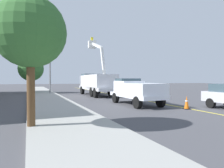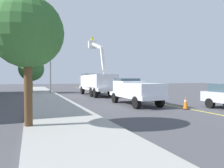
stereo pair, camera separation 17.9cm
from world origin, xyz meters
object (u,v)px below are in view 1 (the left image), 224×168
object	(u,v)px
utility_bucket_truck	(97,82)
traffic_cone_mid_rear	(99,90)
service_pickup_truck	(136,90)
traffic_cone_mid_front	(130,94)
passing_minivan	(111,85)
traffic_signal_mast	(52,51)
traffic_cone_leading	(187,103)

from	to	relation	value
utility_bucket_truck	traffic_cone_mid_rear	size ratio (longest dim) A/B	9.88
service_pickup_truck	traffic_cone_mid_front	world-z (taller)	service_pickup_truck
utility_bucket_truck	traffic_cone_mid_front	xyz separation A→B (m)	(-4.44, -2.71, -1.19)
passing_minivan	traffic_cone_mid_rear	distance (m)	3.96
utility_bucket_truck	traffic_signal_mast	bearing A→B (deg)	75.69
passing_minivan	service_pickup_truck	bearing A→B (deg)	171.21
utility_bucket_truck	traffic_signal_mast	size ratio (longest dim) A/B	1.07
traffic_cone_leading	traffic_signal_mast	world-z (taller)	traffic_signal_mast
traffic_cone_mid_rear	traffic_signal_mast	xyz separation A→B (m)	(-3.14, 6.42, 5.03)
traffic_cone_leading	traffic_signal_mast	xyz separation A→B (m)	(14.01, 8.88, 5.01)
service_pickup_truck	traffic_cone_leading	xyz separation A→B (m)	(-3.00, -2.37, -0.68)
service_pickup_truck	traffic_cone_mid_front	xyz separation A→B (m)	(5.22, -1.47, -0.69)
passing_minivan	traffic_cone_leading	distance (m)	19.99
traffic_cone_mid_front	traffic_signal_mast	world-z (taller)	traffic_signal_mast
service_pickup_truck	traffic_cone_mid_front	size ratio (longest dim) A/B	6.68
traffic_cone_leading	utility_bucket_truck	bearing A→B (deg)	15.91
passing_minivan	traffic_cone_mid_front	world-z (taller)	passing_minivan
utility_bucket_truck	traffic_cone_mid_rear	world-z (taller)	utility_bucket_truck
service_pickup_truck	traffic_cone_mid_rear	size ratio (longest dim) A/B	6.81
traffic_cone_leading	traffic_cone_mid_front	world-z (taller)	traffic_cone_leading
utility_bucket_truck	traffic_cone_leading	size ratio (longest dim) A/B	9.50
utility_bucket_truck	service_pickup_truck	bearing A→B (deg)	-172.70
utility_bucket_truck	service_pickup_truck	world-z (taller)	utility_bucket_truck
passing_minivan	traffic_cone_mid_rear	size ratio (longest dim) A/B	5.85
traffic_cone_mid_front	traffic_signal_mast	distance (m)	11.06
traffic_cone_mid_rear	service_pickup_truck	bearing A→B (deg)	-179.64
traffic_cone_leading	traffic_cone_mid_rear	xyz separation A→B (m)	(17.15, 2.46, -0.02)
traffic_cone_leading	traffic_signal_mast	size ratio (longest dim) A/B	0.11
service_pickup_truck	traffic_cone_mid_front	distance (m)	5.47
passing_minivan	traffic_cone_mid_front	xyz separation A→B (m)	(-11.76, 1.15, -0.54)
service_pickup_truck	traffic_cone_leading	world-z (taller)	service_pickup_truck
service_pickup_truck	traffic_cone_leading	distance (m)	3.89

